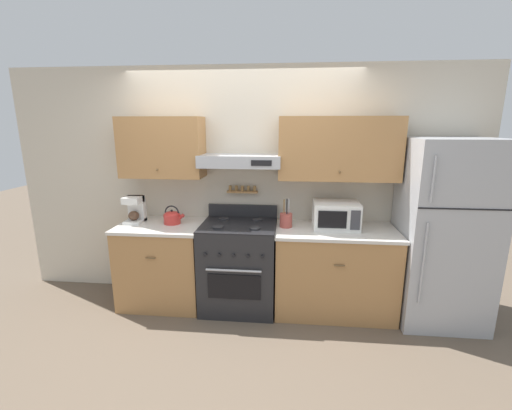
{
  "coord_description": "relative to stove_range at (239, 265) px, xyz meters",
  "views": [
    {
      "loc": [
        0.52,
        -3.05,
        1.95
      ],
      "look_at": [
        0.19,
        0.28,
        1.15
      ],
      "focal_mm": 24.0,
      "sensor_mm": 36.0,
      "label": 1
    }
  ],
  "objects": [
    {
      "name": "ground_plane",
      "position": [
        0.0,
        -0.33,
        -0.47
      ],
      "size": [
        16.0,
        16.0,
        0.0
      ],
      "primitive_type": "plane",
      "color": "brown"
    },
    {
      "name": "wall_back",
      "position": [
        0.06,
        0.32,
        0.93
      ],
      "size": [
        5.2,
        0.46,
        2.55
      ],
      "color": "beige",
      "rests_on": "ground_plane"
    },
    {
      "name": "counter_left",
      "position": [
        -0.84,
        0.02,
        -0.02
      ],
      "size": [
        0.9,
        0.68,
        0.9
      ],
      "color": "#AD7A47",
      "rests_on": "ground_plane"
    },
    {
      "name": "counter_right",
      "position": [
        1.0,
        0.02,
        -0.02
      ],
      "size": [
        1.23,
        0.68,
        0.9
      ],
      "color": "#AD7A47",
      "rests_on": "ground_plane"
    },
    {
      "name": "stove_range",
      "position": [
        0.0,
        0.0,
        0.0
      ],
      "size": [
        0.77,
        0.71,
        1.06
      ],
      "color": "#232326",
      "rests_on": "ground_plane"
    },
    {
      "name": "refrigerator",
      "position": [
        2.03,
        -0.03,
        0.44
      ],
      "size": [
        0.8,
        0.75,
        1.82
      ],
      "color": "#ADAFB5",
      "rests_on": "ground_plane"
    },
    {
      "name": "tea_kettle",
      "position": [
        -0.73,
        0.05,
        0.5
      ],
      "size": [
        0.23,
        0.18,
        0.2
      ],
      "color": "red",
      "rests_on": "counter_left"
    },
    {
      "name": "coffee_maker",
      "position": [
        -1.15,
        0.07,
        0.58
      ],
      "size": [
        0.18,
        0.23,
        0.29
      ],
      "color": "white",
      "rests_on": "counter_left"
    },
    {
      "name": "microwave",
      "position": [
        1.0,
        0.06,
        0.56
      ],
      "size": [
        0.46,
        0.35,
        0.27
      ],
      "color": "white",
      "rests_on": "counter_right"
    },
    {
      "name": "utensil_crock",
      "position": [
        0.49,
        0.05,
        0.51
      ],
      "size": [
        0.13,
        0.13,
        0.3
      ],
      "color": "#B24C42",
      "rests_on": "counter_right"
    }
  ]
}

